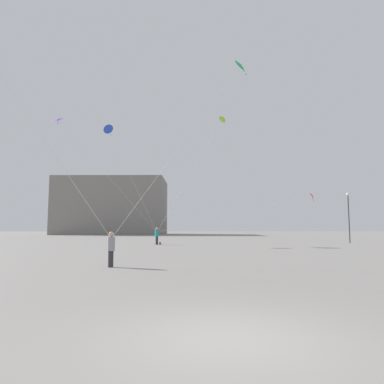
# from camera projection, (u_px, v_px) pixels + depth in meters

# --- Properties ---
(ground_plane) EXTENTS (300.00, 300.00, 0.00)m
(ground_plane) POSITION_uv_depth(u_px,v_px,m) (229.00, 339.00, 5.72)
(ground_plane) COLOR gray
(person_in_teal) EXTENTS (0.40, 0.40, 1.83)m
(person_in_teal) POSITION_uv_depth(u_px,v_px,m) (157.00, 235.00, 36.88)
(person_in_teal) COLOR #2D2D33
(person_in_teal) RESTS_ON ground_plane
(person_in_grey) EXTENTS (0.36, 0.36, 1.63)m
(person_in_grey) POSITION_uv_depth(u_px,v_px,m) (111.00, 248.00, 16.06)
(person_in_grey) COLOR #2D2D33
(person_in_grey) RESTS_ON ground_plane
(kite_lime_diamond) EXTENTS (8.14, 4.39, 14.05)m
(kite_lime_diamond) POSITION_uv_depth(u_px,v_px,m) (222.00, 121.00, 42.16)
(kite_lime_diamond) COLOR #8CD12D
(kite_crimson_diamond) EXTENTS (16.88, 1.35, 4.30)m
(kite_crimson_diamond) POSITION_uv_depth(u_px,v_px,m) (307.00, 196.00, 36.85)
(kite_crimson_diamond) COLOR red
(kite_cobalt_diamond) EXTENTS (6.99, 4.28, 12.80)m
(kite_cobalt_diamond) POSITION_uv_depth(u_px,v_px,m) (108.00, 130.00, 41.47)
(kite_cobalt_diamond) COLOR blue
(kite_emerald_diamond) EXTENTS (7.88, 7.47, 12.35)m
(kite_emerald_diamond) POSITION_uv_depth(u_px,v_px,m) (239.00, 67.00, 24.21)
(kite_emerald_diamond) COLOR green
(kite_violet_diamond) EXTENTS (13.15, 4.68, 13.89)m
(kite_violet_diamond) POSITION_uv_depth(u_px,v_px,m) (59.00, 120.00, 41.76)
(kite_violet_diamond) COLOR purple
(building_left_hall) EXTENTS (27.34, 18.07, 14.21)m
(building_left_hall) POSITION_uv_depth(u_px,v_px,m) (113.00, 207.00, 90.37)
(building_left_hall) COLOR gray
(building_left_hall) RESTS_ON ground_plane
(lamppost_west) EXTENTS (0.36, 0.36, 5.90)m
(lamppost_west) POSITION_uv_depth(u_px,v_px,m) (349.00, 210.00, 40.76)
(lamppost_west) COLOR #2D2D30
(lamppost_west) RESTS_ON ground_plane
(handbag_beside_flyer) EXTENTS (0.19, 0.34, 0.24)m
(handbag_beside_flyer) POSITION_uv_depth(u_px,v_px,m) (160.00, 243.00, 36.90)
(handbag_beside_flyer) COLOR maroon
(handbag_beside_flyer) RESTS_ON ground_plane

